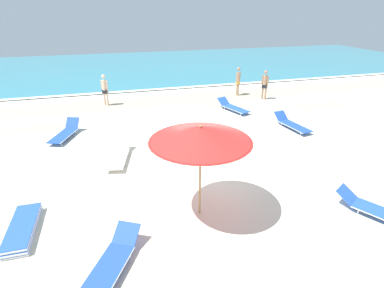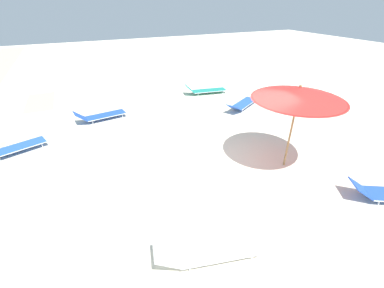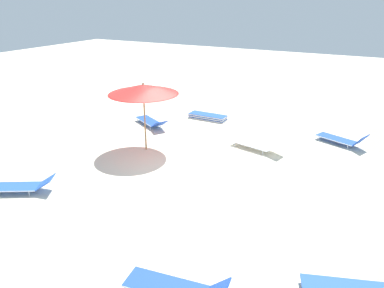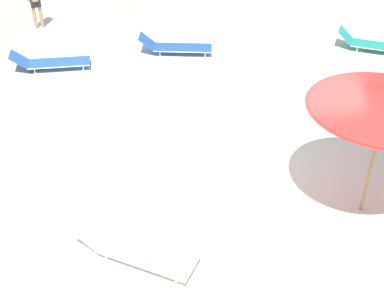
{
  "view_description": "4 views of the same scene",
  "coord_description": "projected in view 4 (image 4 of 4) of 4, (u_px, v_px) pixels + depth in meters",
  "views": [
    {
      "loc": [
        -2.74,
        -8.06,
        5.22
      ],
      "look_at": [
        -0.3,
        0.64,
        1.03
      ],
      "focal_mm": 28.0,
      "sensor_mm": 36.0,
      "label": 1
    },
    {
      "loc": [
        -5.7,
        3.84,
        4.64
      ],
      "look_at": [
        0.02,
        1.25,
        1.05
      ],
      "focal_mm": 24.0,
      "sensor_mm": 36.0,
      "label": 2
    },
    {
      "loc": [
        10.19,
        6.21,
        5.52
      ],
      "look_at": [
        -0.26,
        0.62,
        0.8
      ],
      "focal_mm": 35.0,
      "sensor_mm": 36.0,
      "label": 3
    },
    {
      "loc": [
        -8.69,
        0.02,
        6.63
      ],
      "look_at": [
        -0.18,
        1.67,
        0.67
      ],
      "focal_mm": 50.0,
      "sensor_mm": 36.0,
      "label": 4
    }
  ],
  "objects": [
    {
      "name": "sun_lounger_mid_beach_solo",
      "position": [
        135.0,
        248.0,
        8.83
      ],
      "size": [
        1.06,
        2.2,
        0.47
      ],
      "rotation": [
        0.0,
        0.0,
        -0.22
      ],
      "color": "white",
      "rests_on": "ground_plane"
    },
    {
      "name": "sun_lounger_under_umbrella",
      "position": [
        50.0,
        62.0,
        14.59
      ],
      "size": [
        1.26,
        2.18,
        0.52
      ],
      "rotation": [
        0.0,
        0.0,
        0.34
      ],
      "color": "blue",
      "rests_on": "ground_plane"
    },
    {
      "name": "ground_plane",
      "position": [
        274.0,
        178.0,
        10.83
      ],
      "size": [
        60.0,
        60.0,
        0.16
      ],
      "color": "beige"
    },
    {
      "name": "sun_lounger_near_water_left",
      "position": [
        376.0,
        44.0,
        15.54
      ],
      "size": [
        0.95,
        2.34,
        0.56
      ],
      "rotation": [
        0.0,
        0.0,
        -0.16
      ],
      "color": "#1E8475",
      "rests_on": "ground_plane"
    },
    {
      "name": "sun_lounger_beside_umbrella",
      "position": [
        175.0,
        46.0,
        15.43
      ],
      "size": [
        0.89,
        2.15,
        0.54
      ],
      "rotation": [
        0.0,
        0.0,
        0.14
      ],
      "color": "blue",
      "rests_on": "ground_plane"
    }
  ]
}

